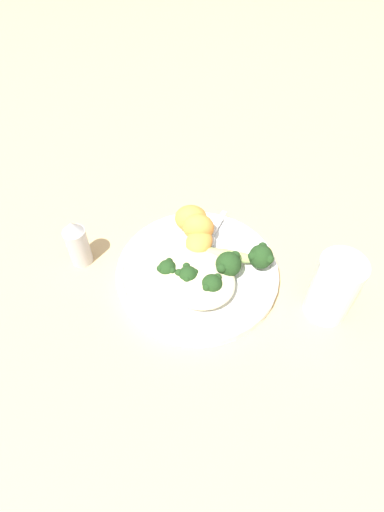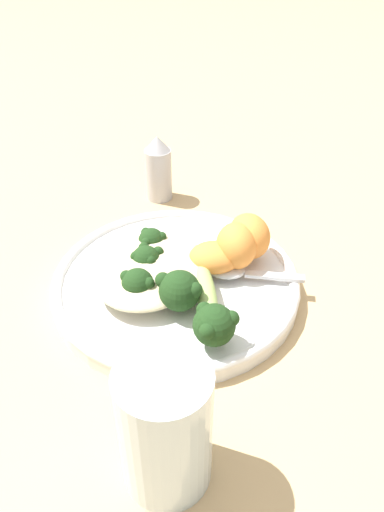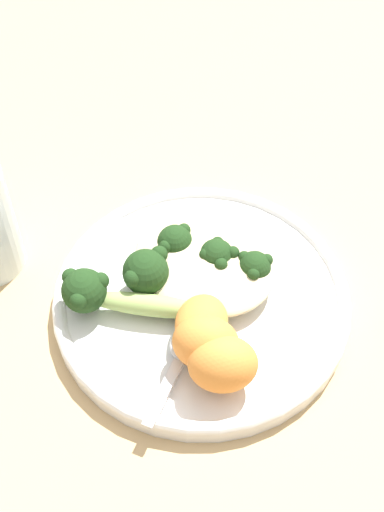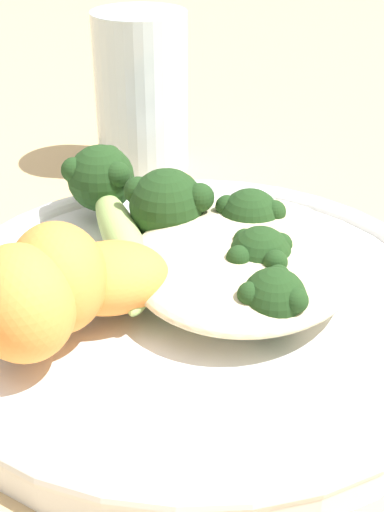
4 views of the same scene
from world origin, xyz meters
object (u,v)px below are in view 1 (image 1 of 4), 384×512
(broccoli_stalk_3, at_px, (224,263))
(spoon, at_px, (208,238))
(broccoli_stalk_2, at_px, (208,276))
(water_glass, at_px, (334,288))
(broccoli_stalk_4, at_px, (248,256))
(salt_shaker, at_px, (77,243))
(broccoli_stalk_1, at_px, (189,271))
(sweet_potato_chunk_2, at_px, (199,242))
(sweet_potato_chunk_1, at_px, (191,219))
(broccoli_stalk_0, at_px, (174,265))
(sweet_potato_chunk_0, at_px, (198,227))
(quinoa_mound, at_px, (195,277))
(plate, at_px, (197,272))

(broccoli_stalk_3, relative_size, spoon, 1.01)
(broccoli_stalk_2, bearing_deg, water_glass, 61.87)
(broccoli_stalk_4, bearing_deg, salt_shaker, -173.05)
(broccoli_stalk_1, bearing_deg, sweet_potato_chunk_2, -178.59)
(broccoli_stalk_4, relative_size, sweet_potato_chunk_2, 2.24)
(broccoli_stalk_3, xyz_separation_m, sweet_potato_chunk_1, (0.10, -0.03, 0.01))
(broccoli_stalk_0, distance_m, sweet_potato_chunk_0, 0.08)
(broccoli_stalk_1, height_order, sweet_potato_chunk_2, same)
(quinoa_mound, height_order, sweet_potato_chunk_0, sweet_potato_chunk_0)
(broccoli_stalk_0, bearing_deg, quinoa_mound, 106.49)
(sweet_potato_chunk_1, bearing_deg, broccoli_stalk_3, 162.12)
(broccoli_stalk_3, bearing_deg, quinoa_mound, -116.83)
(water_glass, bearing_deg, broccoli_stalk_4, 9.70)
(quinoa_mound, distance_m, salt_shaker, 0.20)
(plate, xyz_separation_m, salt_shaker, (0.16, 0.11, 0.03))
(sweet_potato_chunk_1, height_order, sweet_potato_chunk_2, sweet_potato_chunk_1)
(quinoa_mound, bearing_deg, plate, -56.64)
(plate, relative_size, spoon, 2.56)
(sweet_potato_chunk_2, bearing_deg, broccoli_stalk_3, 171.85)
(sweet_potato_chunk_1, bearing_deg, water_glass, -173.58)
(salt_shaker, bearing_deg, broccoli_stalk_4, -142.07)
(broccoli_stalk_0, relative_size, broccoli_stalk_3, 0.91)
(broccoli_stalk_2, distance_m, sweet_potato_chunk_1, 0.12)
(sweet_potato_chunk_1, distance_m, spoon, 0.04)
(quinoa_mound, distance_m, spoon, 0.09)
(spoon, distance_m, water_glass, 0.22)
(sweet_potato_chunk_1, height_order, spoon, sweet_potato_chunk_1)
(plate, height_order, broccoli_stalk_0, broccoli_stalk_0)
(broccoli_stalk_2, xyz_separation_m, broccoli_stalk_3, (-0.00, -0.03, 0.00))
(broccoli_stalk_1, bearing_deg, plate, 157.73)
(quinoa_mound, bearing_deg, broccoli_stalk_0, 10.22)
(plate, distance_m, broccoli_stalk_4, 0.08)
(broccoli_stalk_0, xyz_separation_m, broccoli_stalk_2, (-0.05, -0.02, 0.00))
(quinoa_mound, relative_size, broccoli_stalk_2, 1.23)
(spoon, xyz_separation_m, water_glass, (-0.21, -0.03, 0.03))
(spoon, height_order, salt_shaker, salt_shaker)
(sweet_potato_chunk_0, bearing_deg, broccoli_stalk_2, 141.34)
(sweet_potato_chunk_0, bearing_deg, broccoli_stalk_4, -172.96)
(broccoli_stalk_3, xyz_separation_m, sweet_potato_chunk_2, (0.06, -0.01, -0.00))
(sweet_potato_chunk_1, bearing_deg, spoon, -179.92)
(plate, relative_size, broccoli_stalk_1, 3.50)
(broccoli_stalk_1, bearing_deg, water_glass, 95.10)
(sweet_potato_chunk_0, bearing_deg, water_glass, -171.40)
(broccoli_stalk_3, relative_size, broccoli_stalk_4, 0.86)
(broccoli_stalk_0, bearing_deg, water_glass, 124.71)
(broccoli_stalk_1, bearing_deg, broccoli_stalk_4, 124.14)
(broccoli_stalk_3, xyz_separation_m, water_glass, (-0.15, -0.06, 0.02))
(sweet_potato_chunk_1, xyz_separation_m, water_glass, (-0.25, -0.03, 0.01))
(broccoli_stalk_0, distance_m, spoon, 0.09)
(plate, xyz_separation_m, sweet_potato_chunk_1, (0.07, -0.06, 0.03))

